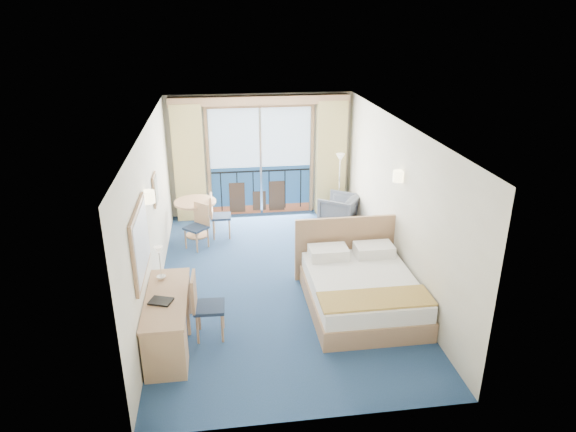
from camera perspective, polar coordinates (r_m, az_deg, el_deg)
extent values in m
plane|color=navy|center=(8.91, -1.05, -7.20)|extent=(6.50, 6.50, 0.00)
cube|color=beige|center=(11.42, -3.08, 6.76)|extent=(4.00, 0.02, 2.70)
cube|color=beige|center=(5.45, 3.07, -11.38)|extent=(4.00, 0.02, 2.70)
cube|color=beige|center=(8.35, -14.93, 0.21)|extent=(0.02, 6.50, 2.70)
cube|color=beige|center=(8.78, 12.03, 1.55)|extent=(0.02, 6.50, 2.70)
cube|color=white|center=(7.94, -1.19, 10.12)|extent=(4.00, 6.50, 0.02)
cube|color=navy|center=(11.61, -2.99, 2.95)|extent=(2.20, 0.02, 1.08)
cube|color=silver|center=(11.28, -3.11, 8.72)|extent=(2.20, 0.02, 1.32)
cube|color=brown|center=(11.77, -2.94, 0.83)|extent=(2.20, 0.02, 0.20)
cube|color=black|center=(11.47, -3.03, 5.02)|extent=(2.20, 0.02, 0.04)
cube|color=#A87E5B|center=(11.13, -3.18, 12.22)|extent=(2.36, 0.03, 0.12)
cube|color=#A87E5B|center=(11.38, -8.85, 5.69)|extent=(0.06, 0.03, 2.40)
cube|color=#A87E5B|center=(11.56, 2.67, 6.19)|extent=(0.06, 0.03, 2.40)
cube|color=silver|center=(11.41, -3.05, 5.97)|extent=(0.05, 0.02, 2.40)
cube|color=#362418|center=(11.69, -1.26, 2.27)|extent=(0.35, 0.02, 0.70)
cube|color=#362418|center=(11.63, -5.67, 2.05)|extent=(0.35, 0.02, 0.70)
cube|color=#362418|center=(11.69, -3.20, 1.71)|extent=(0.30, 0.02, 0.45)
cube|color=black|center=(11.58, -7.43, 2.67)|extent=(0.02, 0.01, 0.90)
cube|color=black|center=(11.58, -5.65, 2.76)|extent=(0.02, 0.01, 0.90)
cube|color=black|center=(11.60, -3.87, 2.85)|extent=(0.03, 0.01, 0.90)
cube|color=black|center=(11.63, -2.10, 2.93)|extent=(0.03, 0.01, 0.90)
cube|color=black|center=(11.67, -0.34, 3.02)|extent=(0.02, 0.01, 0.90)
cube|color=black|center=(11.72, 1.41, 3.09)|extent=(0.02, 0.01, 0.90)
cube|color=tan|center=(11.24, -10.93, 5.74)|extent=(0.65, 0.22, 2.55)
cube|color=tan|center=(11.49, 4.78, 6.42)|extent=(0.65, 0.22, 2.55)
cube|color=#A87E5B|center=(11.00, -3.14, 12.74)|extent=(3.80, 0.25, 0.18)
cube|color=#A87E5B|center=(6.90, -16.10, -2.81)|extent=(0.04, 1.25, 0.95)
cube|color=silver|center=(6.90, -15.91, -2.80)|extent=(0.01, 1.12, 0.82)
cube|color=#A87E5B|center=(8.69, -14.56, 2.85)|extent=(0.03, 0.42, 0.52)
cube|color=gray|center=(8.68, -14.42, 2.86)|extent=(0.01, 0.34, 0.44)
cylinder|color=#FFEDB2|center=(7.62, -15.24, 2.07)|extent=(0.18, 0.18, 0.18)
cylinder|color=#FFEDB2|center=(8.47, 12.17, 4.35)|extent=(0.18, 0.18, 0.18)
cube|color=#A87E5B|center=(8.14, 8.17, -9.26)|extent=(1.62, 2.03, 0.30)
cube|color=white|center=(8.00, 8.28, -7.55)|extent=(1.56, 1.97, 0.25)
cube|color=tan|center=(7.39, 9.73, -9.07)|extent=(1.60, 0.56, 0.03)
cube|color=white|center=(8.43, 4.50, -4.07)|extent=(0.63, 0.41, 0.18)
cube|color=white|center=(8.62, 9.52, -3.72)|extent=(0.63, 0.41, 0.18)
cube|color=#A87E5B|center=(8.85, 6.47, -3.49)|extent=(1.77, 0.06, 1.11)
cube|color=tan|center=(9.31, 9.56, -4.10)|extent=(0.45, 0.43, 0.59)
cube|color=white|center=(9.14, 9.51, -2.32)|extent=(0.19, 0.16, 0.07)
imported|color=#494F59|center=(11.03, 5.73, 0.61)|extent=(1.04, 1.03, 0.69)
cylinder|color=silver|center=(11.62, 5.59, 0.00)|extent=(0.20, 0.20, 0.03)
cylinder|color=silver|center=(11.39, 5.71, 3.15)|extent=(0.02, 0.02, 1.38)
cone|color=white|center=(11.18, 5.84, 6.49)|extent=(0.18, 0.18, 0.17)
cube|color=#A87E5B|center=(7.16, -13.39, -8.87)|extent=(0.56, 1.63, 0.04)
cube|color=tan|center=(6.90, -13.48, -13.97)|extent=(0.53, 0.49, 0.72)
cylinder|color=#A87E5B|center=(7.56, -14.92, -10.63)|extent=(0.05, 0.05, 0.72)
cylinder|color=#A87E5B|center=(7.51, -11.08, -10.51)|extent=(0.05, 0.05, 0.72)
cylinder|color=#A87E5B|center=(8.04, -14.50, -8.50)|extent=(0.05, 0.05, 0.72)
cylinder|color=#A87E5B|center=(7.99, -10.92, -8.37)|extent=(0.05, 0.05, 0.72)
cube|color=#1B2941|center=(7.38, -8.72, -9.98)|extent=(0.44, 0.44, 0.05)
cube|color=#A87E5B|center=(7.26, -10.43, -8.27)|extent=(0.06, 0.42, 0.50)
cylinder|color=#A87E5B|center=(7.36, -7.31, -12.26)|extent=(0.04, 0.04, 0.45)
cylinder|color=#A87E5B|center=(7.64, -7.26, -10.83)|extent=(0.04, 0.04, 0.45)
cylinder|color=#A87E5B|center=(7.38, -10.01, -12.32)|extent=(0.04, 0.04, 0.45)
cylinder|color=#A87E5B|center=(7.66, -9.85, -10.89)|extent=(0.04, 0.04, 0.45)
cube|color=black|center=(7.04, -13.95, -9.18)|extent=(0.34, 0.30, 0.03)
cylinder|color=silver|center=(7.59, -13.89, -6.57)|extent=(0.13, 0.13, 0.02)
cylinder|color=silver|center=(7.50, -14.04, -5.19)|extent=(0.02, 0.02, 0.43)
cone|color=white|center=(7.41, -14.19, -3.70)|extent=(0.12, 0.12, 0.11)
cylinder|color=#A87E5B|center=(10.50, -10.29, 1.53)|extent=(0.84, 0.84, 0.04)
cylinder|color=#A87E5B|center=(10.63, -10.16, -0.33)|extent=(0.08, 0.08, 0.74)
cylinder|color=#A87E5B|center=(10.77, -10.03, -2.06)|extent=(0.46, 0.46, 0.03)
cube|color=#1B2941|center=(10.50, -7.44, -0.05)|extent=(0.40, 0.40, 0.05)
cube|color=#A87E5B|center=(10.42, -8.53, 1.14)|extent=(0.05, 0.39, 0.46)
cylinder|color=#A87E5B|center=(10.44, -6.52, -1.49)|extent=(0.03, 0.03, 0.42)
cylinder|color=#A87E5B|center=(10.73, -6.53, -0.83)|extent=(0.03, 0.03, 0.42)
cylinder|color=#A87E5B|center=(10.45, -8.25, -1.56)|extent=(0.03, 0.03, 0.42)
cylinder|color=#A87E5B|center=(10.74, -8.21, -0.89)|extent=(0.03, 0.03, 0.42)
cube|color=#1B2941|center=(10.06, -10.18, -1.30)|extent=(0.53, 0.53, 0.04)
cube|color=#A87E5B|center=(10.09, -9.54, 0.24)|extent=(0.30, 0.29, 0.45)
cylinder|color=#A87E5B|center=(10.16, -11.31, -2.52)|extent=(0.03, 0.03, 0.40)
cylinder|color=#A87E5B|center=(9.95, -10.10, -2.96)|extent=(0.03, 0.03, 0.40)
cylinder|color=#A87E5B|center=(10.35, -10.09, -1.96)|extent=(0.03, 0.03, 0.40)
cylinder|color=#A87E5B|center=(10.15, -8.87, -2.37)|extent=(0.03, 0.03, 0.40)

